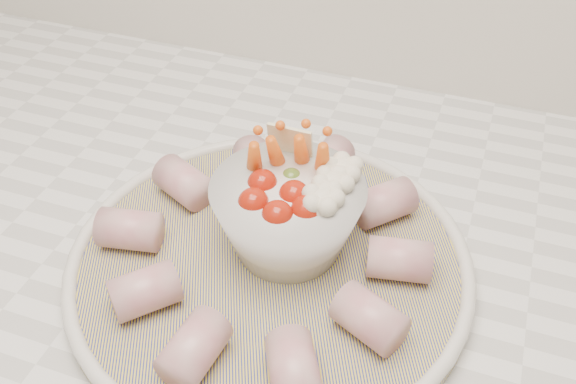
% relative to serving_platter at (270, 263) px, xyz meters
% --- Properties ---
extents(serving_platter, '(0.44, 0.44, 0.02)m').
position_rel_serving_platter_xyz_m(serving_platter, '(0.00, 0.00, 0.00)').
color(serving_platter, navy).
rests_on(serving_platter, kitchen_counter).
extents(veggie_bowl, '(0.13, 0.13, 0.10)m').
position_rel_serving_platter_xyz_m(veggie_bowl, '(0.01, 0.02, 0.04)').
color(veggie_bowl, silver).
rests_on(veggie_bowl, serving_platter).
extents(cured_meat_rolls, '(0.28, 0.28, 0.03)m').
position_rel_serving_platter_xyz_m(cured_meat_rolls, '(-0.00, 0.00, 0.02)').
color(cured_meat_rolls, '#AB4E5C').
rests_on(cured_meat_rolls, serving_platter).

